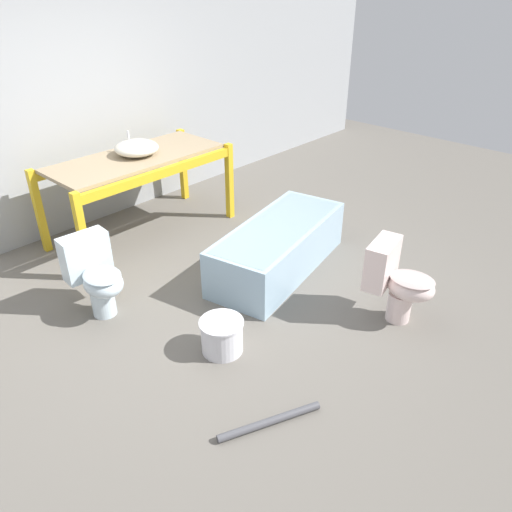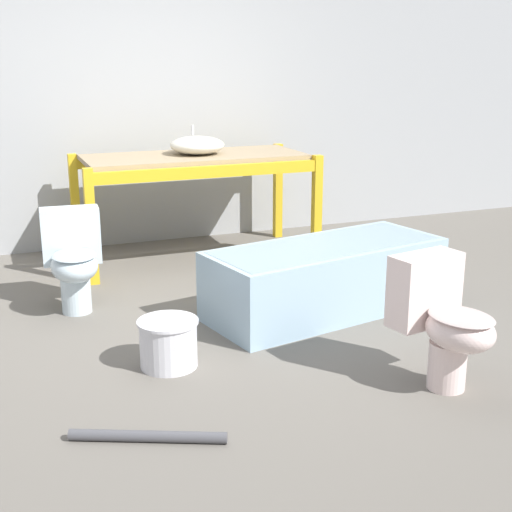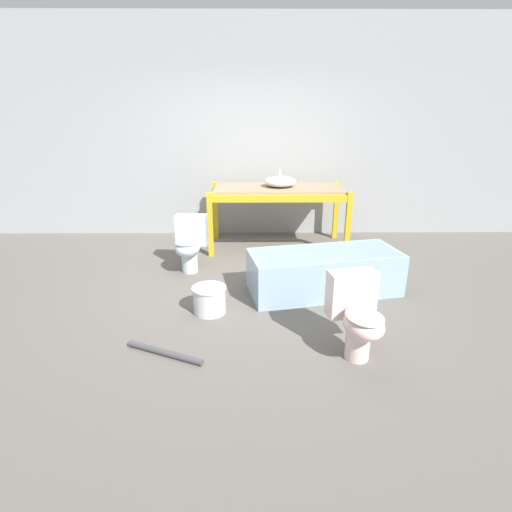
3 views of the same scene
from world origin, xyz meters
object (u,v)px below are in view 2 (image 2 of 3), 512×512
object	(u,v)px
toilet_far	(443,318)
bucket_white	(168,342)
bathtub_main	(326,273)
toilet_near	(73,257)
sink_basin	(197,145)

from	to	relation	value
toilet_far	bucket_white	xyz separation A→B (m)	(-1.26, 0.74, -0.23)
bathtub_main	bucket_white	distance (m)	1.30
toilet_near	bucket_white	distance (m)	1.19
toilet_near	toilet_far	world-z (taller)	same
bathtub_main	bucket_white	size ratio (longest dim) A/B	5.04
bathtub_main	toilet_near	size ratio (longest dim) A/B	2.53
sink_basin	toilet_far	distance (m)	2.91
toilet_far	bucket_white	world-z (taller)	toilet_far
sink_basin	toilet_far	xyz separation A→B (m)	(0.44, -2.81, -0.58)
toilet_far	bathtub_main	bearing A→B (deg)	81.84
sink_basin	toilet_near	distance (m)	1.62
bucket_white	toilet_near	bearing A→B (deg)	107.20
bathtub_main	toilet_near	world-z (taller)	toilet_near
sink_basin	bucket_white	world-z (taller)	sink_basin
sink_basin	bucket_white	bearing A→B (deg)	-111.60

